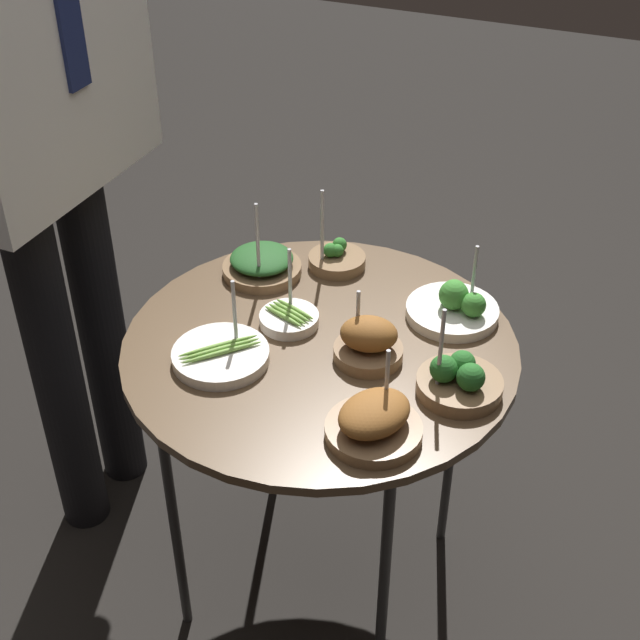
# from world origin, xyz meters

# --- Properties ---
(ground_plane) EXTENTS (8.00, 8.00, 0.00)m
(ground_plane) POSITION_xyz_m (0.00, 0.00, 0.00)
(ground_plane) COLOR black
(serving_cart) EXTENTS (0.71, 0.71, 0.65)m
(serving_cart) POSITION_xyz_m (0.00, 0.00, 0.61)
(serving_cart) COLOR brown
(serving_cart) RESTS_ON ground_plane
(bowl_roast_back_right) EXTENTS (0.12, 0.12, 0.12)m
(bowl_roast_back_right) POSITION_xyz_m (-0.01, -0.10, 0.69)
(bowl_roast_back_right) COLOR brown
(bowl_roast_back_right) RESTS_ON serving_cart
(bowl_asparagus_center) EXTENTS (0.11, 0.11, 0.14)m
(bowl_asparagus_center) POSITION_xyz_m (0.03, 0.08, 0.67)
(bowl_asparagus_center) COLOR silver
(bowl_asparagus_center) RESTS_ON serving_cart
(bowl_roast_mid_right) EXTENTS (0.16, 0.15, 0.14)m
(bowl_roast_mid_right) POSITION_xyz_m (-0.19, -0.17, 0.68)
(bowl_roast_mid_right) COLOR brown
(bowl_roast_mid_right) RESTS_ON serving_cart
(bowl_broccoli_front_left) EXTENTS (0.15, 0.15, 0.17)m
(bowl_broccoli_front_left) POSITION_xyz_m (-0.03, -0.27, 0.68)
(bowl_broccoli_front_left) COLOR brown
(bowl_broccoli_front_left) RESTS_ON serving_cart
(bowl_asparagus_near_rim) EXTENTS (0.17, 0.17, 0.14)m
(bowl_asparagus_near_rim) POSITION_xyz_m (-0.12, 0.14, 0.67)
(bowl_asparagus_near_rim) COLOR silver
(bowl_asparagus_near_rim) RESTS_ON serving_cart
(bowl_spinach_mid_left) EXTENTS (0.16, 0.16, 0.18)m
(bowl_spinach_mid_left) POSITION_xyz_m (0.16, 0.20, 0.68)
(bowl_spinach_mid_left) COLOR brown
(bowl_spinach_mid_left) RESTS_ON serving_cart
(bowl_broccoli_front_center) EXTENTS (0.12, 0.12, 0.18)m
(bowl_broccoli_front_center) POSITION_xyz_m (0.25, 0.07, 0.67)
(bowl_broccoli_front_center) COLOR brown
(bowl_broccoli_front_center) RESTS_ON serving_cart
(bowl_broccoli_front_right) EXTENTS (0.17, 0.17, 0.14)m
(bowl_broccoli_front_right) POSITION_xyz_m (0.17, -0.20, 0.68)
(bowl_broccoli_front_right) COLOR silver
(bowl_broccoli_front_right) RESTS_ON serving_cart
(waiter_figure) EXTENTS (0.63, 0.24, 1.70)m
(waiter_figure) POSITION_xyz_m (0.03, 0.59, 1.08)
(waiter_figure) COLOR black
(waiter_figure) RESTS_ON ground_plane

